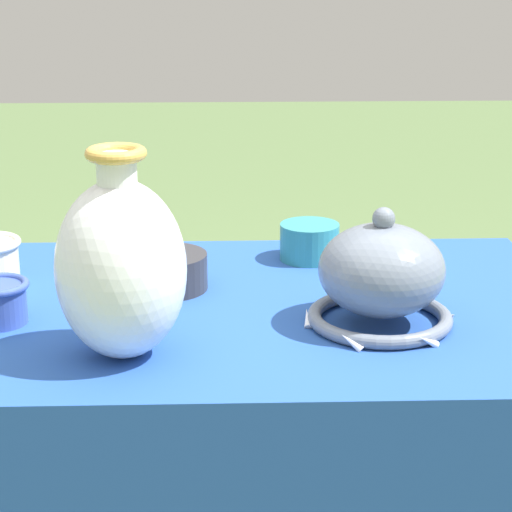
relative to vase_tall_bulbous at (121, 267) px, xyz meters
The scene contains 6 objects.
display_table 0.34m from the vase_tall_bulbous, 47.68° to the left, with size 1.09×0.72×0.79m.
vase_tall_bulbous is the anchor object (origin of this frame).
vase_dome_bell 0.41m from the vase_tall_bulbous, 15.63° to the left, with size 0.24×0.23×0.19m.
mosaic_tile_box 0.45m from the vase_tall_bulbous, 94.82° to the left, with size 0.15×0.13×0.07m.
pot_squat_charcoal 0.31m from the vase_tall_bulbous, 80.74° to the left, with size 0.14×0.14×0.06m, color #2D2D33.
pot_squat_teal 0.54m from the vase_tall_bulbous, 55.18° to the left, with size 0.11×0.11×0.07m, color teal.
Camera 1 is at (-0.02, -1.54, 1.37)m, focal length 70.00 mm.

